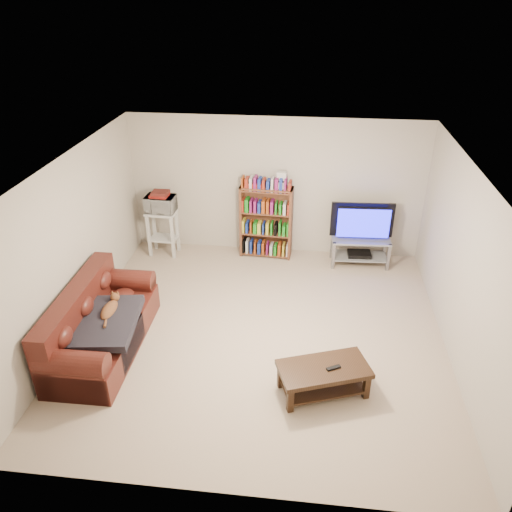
# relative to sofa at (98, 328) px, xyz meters

# --- Properties ---
(floor) EXTENTS (5.00, 5.00, 0.00)m
(floor) POSITION_rel_sofa_xyz_m (2.08, 0.54, -0.31)
(floor) COLOR #C5AD92
(floor) RESTS_ON ground
(ceiling) EXTENTS (5.00, 5.00, 0.00)m
(ceiling) POSITION_rel_sofa_xyz_m (2.08, 0.54, 2.09)
(ceiling) COLOR white
(ceiling) RESTS_ON ground
(wall_back) EXTENTS (5.00, 0.00, 5.00)m
(wall_back) POSITION_rel_sofa_xyz_m (2.08, 3.04, 0.89)
(wall_back) COLOR beige
(wall_back) RESTS_ON ground
(wall_front) EXTENTS (5.00, 0.00, 5.00)m
(wall_front) POSITION_rel_sofa_xyz_m (2.08, -1.96, 0.89)
(wall_front) COLOR beige
(wall_front) RESTS_ON ground
(wall_left) EXTENTS (0.00, 5.00, 5.00)m
(wall_left) POSITION_rel_sofa_xyz_m (-0.42, 0.54, 0.89)
(wall_left) COLOR beige
(wall_left) RESTS_ON ground
(wall_right) EXTENTS (0.00, 5.00, 5.00)m
(wall_right) POSITION_rel_sofa_xyz_m (4.58, 0.54, 0.89)
(wall_right) COLOR beige
(wall_right) RESTS_ON ground
(sofa) EXTENTS (0.91, 2.05, 0.88)m
(sofa) POSITION_rel_sofa_xyz_m (0.00, 0.00, 0.00)
(sofa) COLOR #481912
(sofa) RESTS_ON floor
(blanket) EXTENTS (0.88, 1.09, 0.18)m
(blanket) POSITION_rel_sofa_xyz_m (0.18, -0.14, 0.21)
(blanket) COLOR black
(blanket) RESTS_ON sofa
(cat) EXTENTS (0.23, 0.56, 0.17)m
(cat) POSITION_rel_sofa_xyz_m (0.18, 0.05, 0.27)
(cat) COLOR brown
(cat) RESTS_ON sofa
(coffee_table) EXTENTS (1.16, 0.84, 0.38)m
(coffee_table) POSITION_rel_sofa_xyz_m (2.94, -0.49, -0.05)
(coffee_table) COLOR black
(coffee_table) RESTS_ON floor
(remote) EXTENTS (0.17, 0.12, 0.02)m
(remote) POSITION_rel_sofa_xyz_m (3.04, -0.51, 0.08)
(remote) COLOR black
(remote) RESTS_ON coffee_table
(tv_stand) EXTENTS (0.99, 0.48, 0.49)m
(tv_stand) POSITION_rel_sofa_xyz_m (3.56, 2.66, 0.02)
(tv_stand) COLOR #999EA3
(tv_stand) RESTS_ON floor
(television) EXTENTS (1.05, 0.19, 0.60)m
(television) POSITION_rel_sofa_xyz_m (3.56, 2.66, 0.48)
(television) COLOR black
(television) RESTS_ON tv_stand
(dvd_player) EXTENTS (0.40, 0.29, 0.06)m
(dvd_player) POSITION_rel_sofa_xyz_m (3.56, 2.66, -0.12)
(dvd_player) COLOR black
(dvd_player) RESTS_ON tv_stand
(bookshelf) EXTENTS (0.91, 0.33, 1.28)m
(bookshelf) POSITION_rel_sofa_xyz_m (1.94, 2.80, 0.35)
(bookshelf) COLOR brown
(bookshelf) RESTS_ON floor
(shelf_clutter) EXTENTS (0.66, 0.21, 0.28)m
(shelf_clutter) POSITION_rel_sofa_xyz_m (2.04, 2.81, 1.08)
(shelf_clutter) COLOR silver
(shelf_clutter) RESTS_ON bookshelf
(microwave_stand) EXTENTS (0.52, 0.39, 0.81)m
(microwave_stand) POSITION_rel_sofa_xyz_m (0.14, 2.66, 0.21)
(microwave_stand) COLOR silver
(microwave_stand) RESTS_ON floor
(microwave) EXTENTS (0.52, 0.36, 0.28)m
(microwave) POSITION_rel_sofa_xyz_m (0.14, 2.66, 0.64)
(microwave) COLOR silver
(microwave) RESTS_ON microwave_stand
(game_boxes) EXTENTS (0.31, 0.27, 0.05)m
(game_boxes) POSITION_rel_sofa_xyz_m (0.14, 2.66, 0.80)
(game_boxes) COLOR maroon
(game_boxes) RESTS_ON microwave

